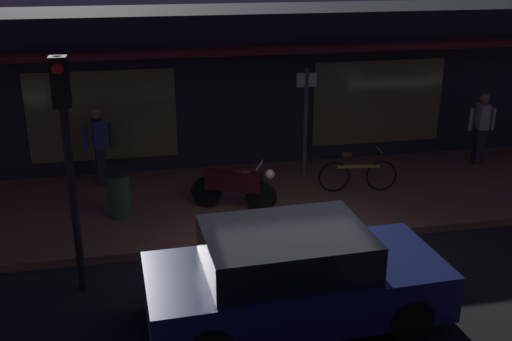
{
  "coord_description": "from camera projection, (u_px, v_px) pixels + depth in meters",
  "views": [
    {
      "loc": [
        -2.41,
        -8.26,
        4.98
      ],
      "look_at": [
        -0.28,
        2.4,
        0.95
      ],
      "focal_mm": 42.47,
      "sensor_mm": 36.0,
      "label": 1
    }
  ],
  "objects": [
    {
      "name": "ground_plane",
      "position": [
        302.0,
        275.0,
        9.77
      ],
      "size": [
        60.0,
        60.0,
        0.0
      ],
      "primitive_type": "plane",
      "color": "black"
    },
    {
      "name": "sidewalk_slab",
      "position": [
        264.0,
        199.0,
        12.5
      ],
      "size": [
        18.0,
        4.0,
        0.15
      ],
      "primitive_type": "cube",
      "color": "brown",
      "rests_on": "ground_plane"
    },
    {
      "name": "storefront_building",
      "position": [
        236.0,
        83.0,
        15.02
      ],
      "size": [
        18.0,
        3.3,
        3.6
      ],
      "color": "black",
      "rests_on": "ground_plane"
    },
    {
      "name": "motorcycle",
      "position": [
        235.0,
        185.0,
        11.7
      ],
      "size": [
        1.6,
        0.87,
        0.97
      ],
      "color": "black",
      "rests_on": "sidewalk_slab"
    },
    {
      "name": "bicycle_parked",
      "position": [
        358.0,
        175.0,
        12.62
      ],
      "size": [
        1.65,
        0.42,
        0.91
      ],
      "color": "black",
      "rests_on": "sidewalk_slab"
    },
    {
      "name": "person_photographer",
      "position": [
        99.0,
        145.0,
        12.82
      ],
      "size": [
        0.62,
        0.41,
        1.67
      ],
      "color": "#28232D",
      "rests_on": "sidewalk_slab"
    },
    {
      "name": "person_bystander",
      "position": [
        481.0,
        127.0,
        14.11
      ],
      "size": [
        0.62,
        0.41,
        1.67
      ],
      "color": "#28232D",
      "rests_on": "sidewalk_slab"
    },
    {
      "name": "sign_post",
      "position": [
        306.0,
        116.0,
        13.22
      ],
      "size": [
        0.44,
        0.09,
        2.4
      ],
      "color": "#47474C",
      "rests_on": "sidewalk_slab"
    },
    {
      "name": "trash_bin",
      "position": [
        119.0,
        193.0,
        11.4
      ],
      "size": [
        0.48,
        0.48,
        0.93
      ],
      "color": "#2D4C33",
      "rests_on": "sidewalk_slab"
    },
    {
      "name": "traffic_light_pole",
      "position": [
        66.0,
        136.0,
        8.49
      ],
      "size": [
        0.24,
        0.33,
        3.6
      ],
      "color": "black",
      "rests_on": "ground_plane"
    },
    {
      "name": "parked_car_far",
      "position": [
        293.0,
        277.0,
        8.34
      ],
      "size": [
        4.17,
        1.94,
        1.42
      ],
      "color": "black",
      "rests_on": "ground_plane"
    }
  ]
}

